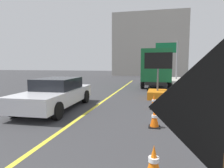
% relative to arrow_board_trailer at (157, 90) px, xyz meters
% --- Properties ---
extents(lane_center_stripe, '(0.14, 36.00, 0.01)m').
position_rel_arrow_board_trailer_xyz_m(lane_center_stripe, '(-2.89, -5.81, -0.48)').
color(lane_center_stripe, yellow).
rests_on(lane_center_stripe, ground).
extents(arrow_board_trailer, '(1.60, 1.83, 2.70)m').
position_rel_arrow_board_trailer_xyz_m(arrow_board_trailer, '(0.00, 0.00, 0.00)').
color(arrow_board_trailer, orange).
rests_on(arrow_board_trailer, ground).
extents(box_truck, '(2.52, 7.95, 3.19)m').
position_rel_arrow_board_trailer_xyz_m(box_truck, '(-0.05, 6.57, 1.27)').
color(box_truck, black).
rests_on(box_truck, ground).
extents(pickup_car, '(2.09, 4.84, 1.38)m').
position_rel_arrow_board_trailer_xyz_m(pickup_car, '(-4.51, -3.84, 0.22)').
color(pickup_car, silver).
rests_on(pickup_car, ground).
extents(highway_guide_sign, '(2.79, 0.18, 5.00)m').
position_rel_arrow_board_trailer_xyz_m(highway_guide_sign, '(1.72, 14.47, 2.94)').
color(highway_guide_sign, gray).
rests_on(highway_guide_sign, ground).
extents(far_building_block, '(12.86, 6.39, 10.99)m').
position_rel_arrow_board_trailer_xyz_m(far_building_block, '(-1.32, 25.17, 5.01)').
color(far_building_block, gray).
rests_on(far_building_block, ground).
extents(traffic_cone_near_sign, '(0.36, 0.36, 0.61)m').
position_rel_arrow_board_trailer_xyz_m(traffic_cone_near_sign, '(-0.14, -8.39, -0.18)').
color(traffic_cone_near_sign, black).
rests_on(traffic_cone_near_sign, ground).
extents(traffic_cone_mid_lane, '(0.36, 0.36, 0.63)m').
position_rel_arrow_board_trailer_xyz_m(traffic_cone_mid_lane, '(-0.14, -5.53, -0.17)').
color(traffic_cone_mid_lane, black).
rests_on(traffic_cone_mid_lane, ground).
extents(traffic_cone_far_lane, '(0.36, 0.36, 0.69)m').
position_rel_arrow_board_trailer_xyz_m(traffic_cone_far_lane, '(-0.18, -2.94, -0.14)').
color(traffic_cone_far_lane, black).
rests_on(traffic_cone_far_lane, ground).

